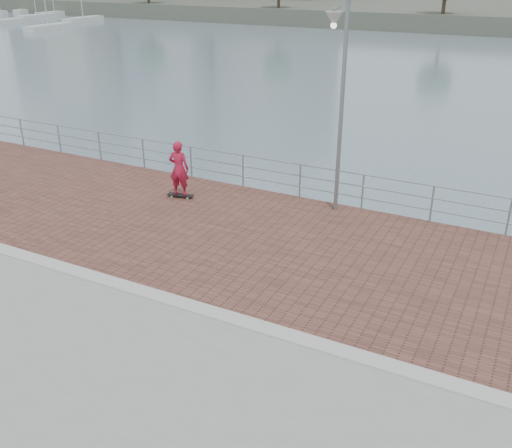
% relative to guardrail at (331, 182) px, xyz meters
% --- Properties ---
extents(water, '(400.00, 400.00, 0.00)m').
position_rel_guardrail_xyz_m(water, '(-0.00, -7.00, -2.69)').
color(water, slate).
rests_on(water, ground).
extents(brick_lane, '(40.00, 6.80, 0.02)m').
position_rel_guardrail_xyz_m(brick_lane, '(-0.00, -3.40, -0.68)').
color(brick_lane, brown).
rests_on(brick_lane, seawall).
extents(curb, '(40.00, 0.40, 0.06)m').
position_rel_guardrail_xyz_m(curb, '(-0.00, -7.00, -0.66)').
color(curb, '#B7B5AD').
rests_on(curb, seawall).
extents(guardrail, '(39.06, 0.06, 1.13)m').
position_rel_guardrail_xyz_m(guardrail, '(0.00, 0.00, 0.00)').
color(guardrail, '#8C9EA8').
rests_on(guardrail, brick_lane).
extents(street_lamp, '(0.44, 1.28, 6.04)m').
position_rel_guardrail_xyz_m(street_lamp, '(0.37, -0.94, 3.60)').
color(street_lamp, gray).
rests_on(street_lamp, brick_lane).
extents(skateboard, '(0.87, 0.39, 0.10)m').
position_rel_guardrail_xyz_m(skateboard, '(-4.37, -1.81, -0.60)').
color(skateboard, black).
rests_on(skateboard, brick_lane).
extents(skateboarder, '(0.72, 0.55, 1.76)m').
position_rel_guardrail_xyz_m(skateboarder, '(-4.37, -1.81, 0.29)').
color(skateboarder, '#B01735').
rests_on(skateboarder, skateboard).
extents(marina, '(33.65, 30.79, 11.53)m').
position_rel_guardrail_xyz_m(marina, '(-79.30, 56.61, -2.17)').
color(marina, silver).
rests_on(marina, water).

